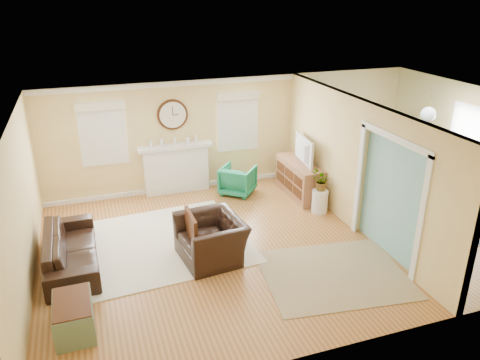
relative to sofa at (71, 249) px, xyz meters
name	(u,v)px	position (x,y,z in m)	size (l,w,h in m)	color
floor	(284,237)	(3.89, -0.30, -0.32)	(9.00, 9.00, 0.00)	brown
wall_back	(235,132)	(3.89, 2.70, 0.98)	(9.00, 0.02, 2.60)	#D7B473
wall_front	(382,258)	(3.89, -3.30, 0.98)	(9.00, 0.02, 2.60)	#D7B473
wall_left	(21,210)	(-0.61, -0.30, 0.98)	(0.02, 6.00, 2.60)	#D7B473
wall_right	(480,150)	(8.39, -0.30, 0.98)	(0.02, 6.00, 2.60)	#D7B473
ceiling	(289,106)	(3.89, -0.30, 2.28)	(9.00, 6.00, 0.02)	white
partition	(350,159)	(5.40, -0.02, 1.04)	(0.17, 6.00, 2.60)	#D7B473
fireplace	(176,168)	(2.39, 2.58, 0.28)	(1.70, 0.30, 1.17)	white
wall_clock	(173,115)	(2.39, 2.66, 1.53)	(0.70, 0.07, 0.70)	#4A2411
window_left	(103,129)	(0.84, 2.65, 1.34)	(1.05, 0.13, 1.42)	white
window_right	(238,117)	(3.94, 2.65, 1.34)	(1.05, 0.13, 1.42)	white
french_doors	(476,159)	(8.34, -0.30, 0.78)	(0.06, 1.70, 2.20)	white
pendant	(428,114)	(6.89, -0.30, 1.89)	(0.30, 0.30, 0.55)	gold
rug_cream	(159,243)	(1.55, 0.25, -0.31)	(3.24, 2.81, 0.02)	beige
rug_jute	(334,274)	(4.18, -1.74, -0.31)	(2.37, 1.94, 0.01)	#9C8762
rug_grey	(418,217)	(6.92, -0.44, -0.31)	(2.17, 2.72, 0.01)	gray
sofa	(71,249)	(0.00, 0.00, 0.00)	(2.16, 0.85, 0.63)	black
eames_chair	(211,239)	(2.36, -0.56, 0.07)	(1.19, 1.04, 0.77)	black
green_chair	(238,180)	(3.72, 1.99, 0.02)	(0.72, 0.74, 0.68)	#1A7243
trunk	(74,316)	(0.02, -1.80, -0.07)	(0.54, 0.87, 0.50)	gray
credenza	(299,178)	(5.05, 1.48, 0.08)	(0.54, 1.58, 0.80)	#A16A45
tv	(300,150)	(5.03, 1.48, 0.78)	(1.03, 0.14, 0.60)	black
garden_stool	(320,201)	(5.07, 0.49, -0.06)	(0.34, 0.34, 0.50)	white
potted_plant	(321,181)	(5.07, 0.49, 0.41)	(0.39, 0.34, 0.44)	#337F33
dining_table	(420,205)	(6.92, -0.44, -0.01)	(1.74, 0.97, 0.61)	#4A2411
dining_chair_n	(392,174)	(6.95, 0.63, 0.26)	(0.44, 0.44, 0.98)	gray
dining_chair_s	(459,220)	(6.83, -1.60, 0.20)	(0.42, 0.42, 0.88)	gray
dining_chair_w	(393,197)	(6.25, -0.41, 0.24)	(0.49, 0.49, 0.95)	white
dining_chair_e	(445,189)	(7.54, -0.40, 0.24)	(0.52, 0.52, 0.95)	gray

